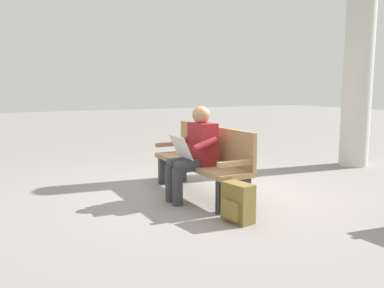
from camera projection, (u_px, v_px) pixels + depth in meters
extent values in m
plane|color=gray|center=(199.00, 195.00, 5.22)|extent=(40.00, 40.00, 0.00)
cube|color=#9E7A51|center=(199.00, 164.00, 5.16)|extent=(1.80, 0.49, 0.06)
cube|color=#9E7A51|center=(213.00, 143.00, 5.22)|extent=(1.80, 0.06, 0.45)
cube|color=#9E7A51|center=(237.00, 163.00, 4.40)|extent=(0.06, 0.48, 0.06)
cube|color=#9E7A51|center=(171.00, 144.00, 5.87)|extent=(0.06, 0.48, 0.06)
cube|color=#2D2D33|center=(234.00, 195.00, 4.49)|extent=(0.08, 0.43, 0.39)
cube|color=#2D2D33|center=(172.00, 170.00, 5.88)|extent=(0.08, 0.43, 0.39)
cube|color=maroon|center=(202.00, 144.00, 4.94)|extent=(0.40, 0.22, 0.52)
sphere|color=#A87A5B|center=(201.00, 115.00, 4.88)|extent=(0.22, 0.22, 0.22)
cylinder|color=#38383D|center=(191.00, 166.00, 4.79)|extent=(0.15, 0.42, 0.15)
cylinder|color=#38383D|center=(184.00, 163.00, 4.96)|extent=(0.15, 0.42, 0.15)
cylinder|color=#38383D|center=(178.00, 187.00, 4.73)|extent=(0.13, 0.13, 0.45)
cylinder|color=#38383D|center=(170.00, 184.00, 4.91)|extent=(0.13, 0.13, 0.45)
cylinder|color=maroon|center=(205.00, 144.00, 4.68)|extent=(0.09, 0.31, 0.18)
cylinder|color=maroon|center=(186.00, 140.00, 5.10)|extent=(0.09, 0.31, 0.18)
cube|color=silver|center=(181.00, 147.00, 4.80)|extent=(0.40, 0.13, 0.27)
cube|color=brown|center=(238.00, 202.00, 4.16)|extent=(0.37, 0.23, 0.42)
cube|color=olive|center=(230.00, 210.00, 4.10)|extent=(0.25, 0.08, 0.19)
cylinder|color=beige|center=(359.00, 50.00, 6.95)|extent=(0.50, 0.50, 4.09)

